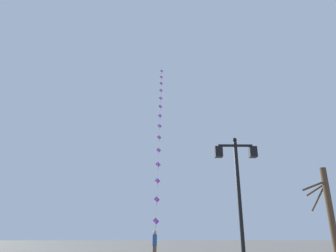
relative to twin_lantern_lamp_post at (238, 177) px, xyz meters
name	(u,v)px	position (x,y,z in m)	size (l,w,h in m)	color
twin_lantern_lamp_post	(238,177)	(0.00, 0.00, 0.00)	(1.57, 0.28, 4.93)	black
kite_train	(160,125)	(-3.10, 17.62, 8.41)	(0.63, 16.69, 22.93)	brown
kite_flyer	(155,245)	(-3.18, 7.63, -2.51)	(0.24, 0.61, 1.71)	brown
bare_tree	(330,215)	(4.70, 2.89, -1.14)	(1.20, 1.03, 4.40)	#4C3826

